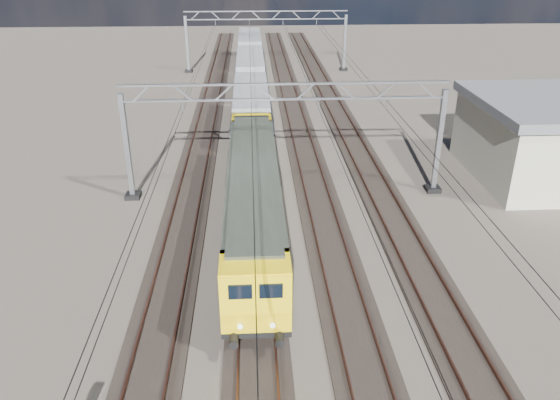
{
  "coord_description": "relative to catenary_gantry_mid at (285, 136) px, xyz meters",
  "views": [
    {
      "loc": [
        -2.0,
        -27.27,
        14.54
      ],
      "look_at": [
        -0.63,
        -1.84,
        2.4
      ],
      "focal_mm": 35.0,
      "sensor_mm": 36.0,
      "label": 1
    }
  ],
  "objects": [
    {
      "name": "locomotive",
      "position": [
        -2.0,
        -4.97,
        -1.58
      ],
      "size": [
        2.76,
        21.1,
        3.62
      ],
      "color": "black",
      "rests_on": "ground"
    },
    {
      "name": "catenary_gantry_mid",
      "position": [
        0.0,
        0.0,
        0.0
      ],
      "size": [
        19.9,
        0.9,
        7.11
      ],
      "color": "gray",
      "rests_on": "ground"
    },
    {
      "name": "ground",
      "position": [
        -0.0,
        -4.0,
        -3.91
      ],
      "size": [
        160.0,
        160.0,
        0.0
      ],
      "primitive_type": "plane",
      "color": "#2B2420",
      "rests_on": "ground"
    },
    {
      "name": "hopper_wagon_third",
      "position": [
        -2.0,
        41.12,
        -1.67
      ],
      "size": [
        3.38,
        13.0,
        3.25
      ],
      "color": "black",
      "rests_on": "ground"
    },
    {
      "name": "hopper_wagon_lead",
      "position": [
        -2.0,
        12.72,
        -1.67
      ],
      "size": [
        3.38,
        13.0,
        3.25
      ],
      "color": "black",
      "rests_on": "ground"
    },
    {
      "name": "track_loco",
      "position": [
        -2.0,
        -4.0,
        -3.83
      ],
      "size": [
        2.6,
        140.0,
        0.3
      ],
      "color": "black",
      "rests_on": "ground"
    },
    {
      "name": "hopper_wagon_mid",
      "position": [
        -2.0,
        26.92,
        -1.67
      ],
      "size": [
        3.38,
        13.0,
        3.25
      ],
      "color": "black",
      "rests_on": "ground"
    },
    {
      "name": "overhead_wires",
      "position": [
        -0.0,
        4.0,
        1.84
      ],
      "size": [
        12.03,
        140.0,
        0.53
      ],
      "color": "black",
      "rests_on": "ground"
    },
    {
      "name": "track_outer_west",
      "position": [
        -6.0,
        -4.0,
        -3.83
      ],
      "size": [
        2.6,
        140.0,
        0.3
      ],
      "color": "black",
      "rests_on": "ground"
    },
    {
      "name": "catenary_gantry_far",
      "position": [
        0.0,
        36.0,
        0.0
      ],
      "size": [
        19.9,
        0.9,
        7.11
      ],
      "color": "gray",
      "rests_on": "ground"
    },
    {
      "name": "track_inner_east",
      "position": [
        2.0,
        -4.0,
        -3.83
      ],
      "size": [
        2.6,
        140.0,
        0.3
      ],
      "color": "black",
      "rests_on": "ground"
    },
    {
      "name": "track_outer_east",
      "position": [
        6.0,
        -4.0,
        -3.83
      ],
      "size": [
        2.6,
        140.0,
        0.3
      ],
      "color": "black",
      "rests_on": "ground"
    }
  ]
}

